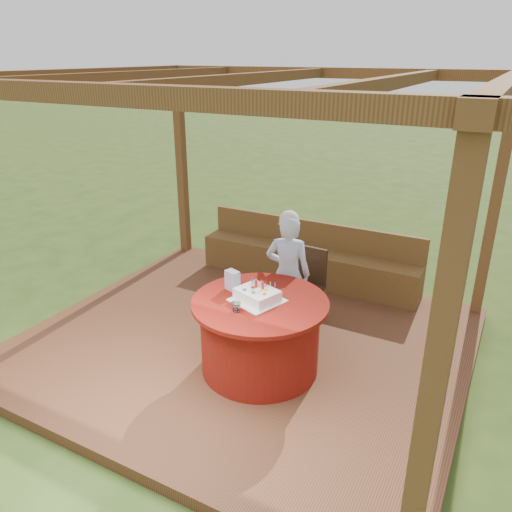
% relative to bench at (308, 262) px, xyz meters
% --- Properties ---
extents(ground, '(60.00, 60.00, 0.00)m').
position_rel_bench_xyz_m(ground, '(0.00, -1.72, -0.38)').
color(ground, '#304818').
rests_on(ground, ground).
extents(deck, '(4.50, 4.00, 0.12)m').
position_rel_bench_xyz_m(deck, '(0.00, -1.72, -0.32)').
color(deck, brown).
rests_on(deck, ground).
extents(pergola, '(4.50, 4.00, 2.72)m').
position_rel_bench_xyz_m(pergola, '(0.00, -1.72, 2.02)').
color(pergola, brown).
rests_on(pergola, deck).
extents(bench, '(3.00, 0.42, 0.80)m').
position_rel_bench_xyz_m(bench, '(0.00, 0.00, 0.00)').
color(bench, brown).
rests_on(bench, deck).
extents(table, '(1.29, 1.29, 0.74)m').
position_rel_bench_xyz_m(table, '(0.39, -2.12, 0.11)').
color(table, maroon).
rests_on(table, deck).
extents(chair, '(0.44, 0.44, 0.87)m').
position_rel_bench_xyz_m(chair, '(0.38, -1.02, 0.21)').
color(chair, '#321E10').
rests_on(chair, deck).
extents(elderly_woman, '(0.55, 0.42, 1.38)m').
position_rel_bench_xyz_m(elderly_woman, '(0.30, -1.29, 0.43)').
color(elderly_woman, '#A9CFFB').
rests_on(elderly_woman, deck).
extents(birthday_cake, '(0.53, 0.53, 0.19)m').
position_rel_bench_xyz_m(birthday_cake, '(0.37, -2.13, 0.53)').
color(birthday_cake, white).
rests_on(birthday_cake, table).
extents(gift_bag, '(0.16, 0.13, 0.19)m').
position_rel_bench_xyz_m(gift_bag, '(0.04, -2.03, 0.57)').
color(gift_bag, '#C680AB').
rests_on(gift_bag, table).
extents(drinking_glass, '(0.12, 0.12, 0.09)m').
position_rel_bench_xyz_m(drinking_glass, '(0.30, -2.41, 0.52)').
color(drinking_glass, silver).
rests_on(drinking_glass, table).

